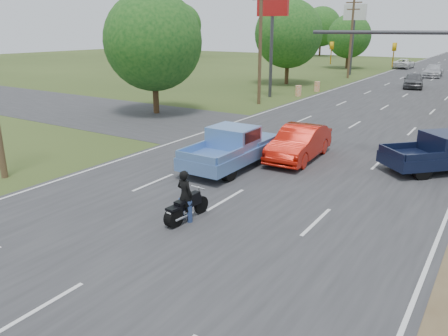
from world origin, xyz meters
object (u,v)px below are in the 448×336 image
Objects in this scene: red_convertible at (299,143)px; rider at (185,198)px; blue_pickup at (234,146)px; distant_car_white at (404,64)px; distant_car_silver at (433,71)px; navy_pickup at (445,152)px; motorcycle at (184,209)px; distant_car_grey at (413,80)px.

red_convertible is 8.80m from rider.
blue_pickup is 59.39m from distant_car_white.
distant_car_silver is at bearing 88.42° from blue_pickup.
motorcycle is at bearing -77.17° from navy_pickup.
red_convertible reaches higher than distant_car_white.
navy_pickup reaches higher than rider.
distant_car_grey is (-6.82, 29.87, -0.06)m from navy_pickup.
motorcycle is 53.90m from distant_car_silver.
blue_pickup is (-1.86, 6.12, 0.50)m from motorcycle.
distant_car_grey is at bearing 94.95° from motorcycle.
rider reaches higher than motorcycle.
blue_pickup is 1.07× the size of distant_car_white.
blue_pickup is 1.06× the size of distant_car_silver.
red_convertible is 45.06m from distant_car_silver.
distant_car_silver is at bearing 88.08° from red_convertible.
distant_car_grey is (-0.59, 31.72, -0.00)m from red_convertible.
distant_car_white is (-6.37, 65.29, -0.10)m from rider.
blue_pickup reaches higher than distant_car_silver.
navy_pickup reaches higher than distant_car_silver.
blue_pickup is at bearing -130.21° from red_convertible.
rider is 40.52m from distant_car_grey.
distant_car_silver is at bearing 142.93° from navy_pickup.
red_convertible is at bearing -87.03° from rider.
rider is 12.45m from navy_pickup.
rider is at bearing -72.69° from blue_pickup.
distant_car_grey is at bearing 88.40° from red_convertible.
rider is at bearing 90.00° from motorcycle.
distant_car_silver is (-0.59, 45.06, -0.03)m from red_convertible.
distant_car_silver is 1.01× the size of distant_car_white.
blue_pickup is 34.48m from distant_car_grey.
navy_pickup is 43.74m from distant_car_silver.
distant_car_grey is 0.88× the size of distant_car_silver.
distant_car_white is at bearing 93.98° from red_convertible.
rider is at bearing -77.26° from navy_pickup.
navy_pickup is 0.96× the size of distant_car_silver.
motorcycle is at bearing 90.00° from rider.
motorcycle is at bearing -94.15° from red_convertible.
blue_pickup reaches higher than motorcycle.
distant_car_white is at bearing 100.00° from motorcycle.
navy_pickup is at bearing 105.92° from distant_car_white.
rider is 0.35× the size of distant_car_grey.
distant_car_grey is (1.50, 34.44, -0.14)m from blue_pickup.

